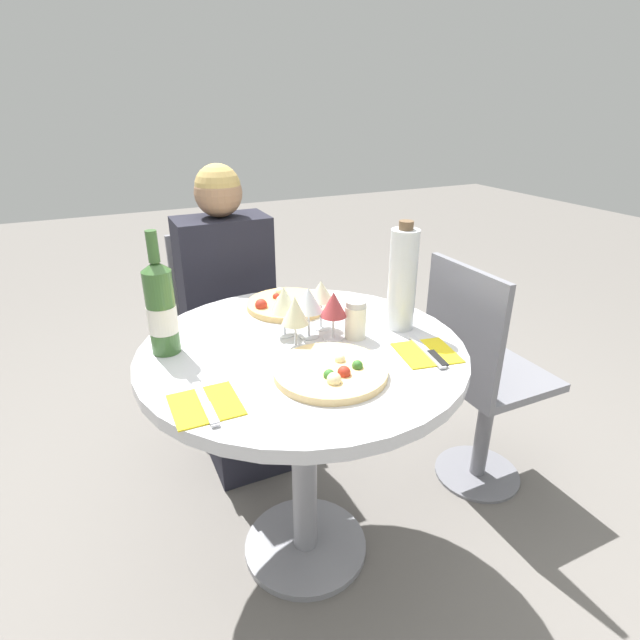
{
  "coord_description": "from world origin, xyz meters",
  "views": [
    {
      "loc": [
        -0.48,
        -1.14,
        1.4
      ],
      "look_at": [
        0.02,
        -0.06,
        0.87
      ],
      "focal_mm": 28.0,
      "sensor_mm": 36.0,
      "label": 1
    }
  ],
  "objects_px": {
    "chair_behind_diner": "(227,342)",
    "chair_empty_side": "(479,382)",
    "wine_bottle": "(161,308)",
    "pizza_large": "(331,372)",
    "dining_table": "(303,389)",
    "seated_diner": "(235,338)",
    "tall_carafe": "(402,279)"
  },
  "relations": [
    {
      "from": "chair_empty_side",
      "to": "tall_carafe",
      "type": "height_order",
      "value": "tall_carafe"
    },
    {
      "from": "dining_table",
      "to": "seated_diner",
      "type": "relative_size",
      "value": 0.76
    },
    {
      "from": "wine_bottle",
      "to": "pizza_large",
      "type": "bearing_deg",
      "value": -41.62
    },
    {
      "from": "dining_table",
      "to": "tall_carafe",
      "type": "bearing_deg",
      "value": -1.46
    },
    {
      "from": "chair_empty_side",
      "to": "wine_bottle",
      "type": "bearing_deg",
      "value": -94.94
    },
    {
      "from": "pizza_large",
      "to": "wine_bottle",
      "type": "distance_m",
      "value": 0.48
    },
    {
      "from": "seated_diner",
      "to": "dining_table",
      "type": "bearing_deg",
      "value": 92.81
    },
    {
      "from": "tall_carafe",
      "to": "wine_bottle",
      "type": "bearing_deg",
      "value": 168.35
    },
    {
      "from": "chair_empty_side",
      "to": "tall_carafe",
      "type": "xyz_separation_m",
      "value": [
        -0.4,
        -0.04,
        0.47
      ]
    },
    {
      "from": "dining_table",
      "to": "seated_diner",
      "type": "xyz_separation_m",
      "value": [
        -0.03,
        0.62,
        -0.1
      ]
    },
    {
      "from": "chair_behind_diner",
      "to": "wine_bottle",
      "type": "bearing_deg",
      "value": 63.2
    },
    {
      "from": "chair_behind_diner",
      "to": "tall_carafe",
      "type": "distance_m",
      "value": 0.96
    },
    {
      "from": "chair_behind_diner",
      "to": "tall_carafe",
      "type": "xyz_separation_m",
      "value": [
        0.35,
        -0.76,
        0.47
      ]
    },
    {
      "from": "seated_diner",
      "to": "pizza_large",
      "type": "distance_m",
      "value": 0.83
    },
    {
      "from": "chair_behind_diner",
      "to": "seated_diner",
      "type": "relative_size",
      "value": 0.76
    },
    {
      "from": "dining_table",
      "to": "chair_behind_diner",
      "type": "bearing_deg",
      "value": 92.29
    },
    {
      "from": "chair_behind_diner",
      "to": "seated_diner",
      "type": "height_order",
      "value": "seated_diner"
    },
    {
      "from": "chair_behind_diner",
      "to": "chair_empty_side",
      "type": "xyz_separation_m",
      "value": [
        0.75,
        -0.72,
        0.0
      ]
    },
    {
      "from": "seated_diner",
      "to": "chair_empty_side",
      "type": "height_order",
      "value": "seated_diner"
    },
    {
      "from": "seated_diner",
      "to": "chair_behind_diner",
      "type": "bearing_deg",
      "value": -90.0
    },
    {
      "from": "dining_table",
      "to": "chair_empty_side",
      "type": "distance_m",
      "value": 0.74
    },
    {
      "from": "chair_behind_diner",
      "to": "seated_diner",
      "type": "distance_m",
      "value": 0.16
    },
    {
      "from": "pizza_large",
      "to": "wine_bottle",
      "type": "bearing_deg",
      "value": 138.38
    },
    {
      "from": "chair_behind_diner",
      "to": "pizza_large",
      "type": "relative_size",
      "value": 3.18
    },
    {
      "from": "chair_empty_side",
      "to": "pizza_large",
      "type": "distance_m",
      "value": 0.82
    },
    {
      "from": "dining_table",
      "to": "tall_carafe",
      "type": "height_order",
      "value": "tall_carafe"
    },
    {
      "from": "chair_behind_diner",
      "to": "wine_bottle",
      "type": "height_order",
      "value": "wine_bottle"
    },
    {
      "from": "dining_table",
      "to": "pizza_large",
      "type": "xyz_separation_m",
      "value": [
        -0.0,
        -0.18,
        0.15
      ]
    },
    {
      "from": "dining_table",
      "to": "pizza_large",
      "type": "distance_m",
      "value": 0.23
    },
    {
      "from": "chair_empty_side",
      "to": "wine_bottle",
      "type": "height_order",
      "value": "wine_bottle"
    },
    {
      "from": "dining_table",
      "to": "pizza_large",
      "type": "bearing_deg",
      "value": -90.28
    },
    {
      "from": "pizza_large",
      "to": "wine_bottle",
      "type": "height_order",
      "value": "wine_bottle"
    }
  ]
}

